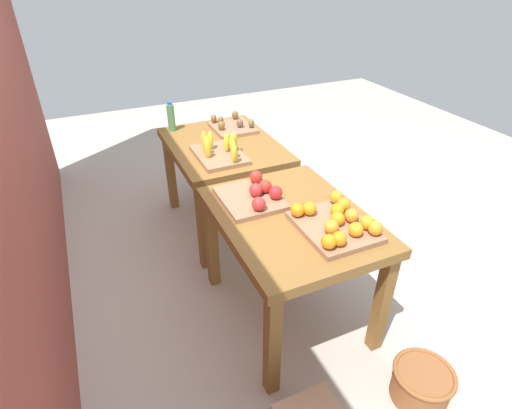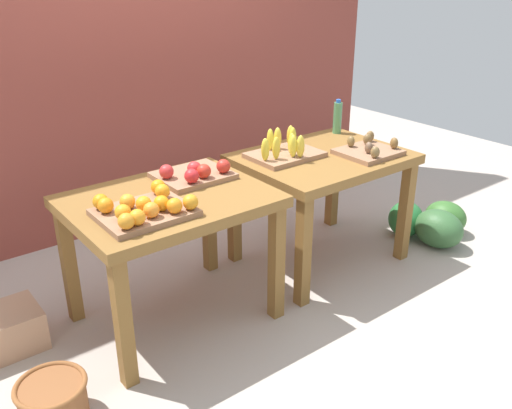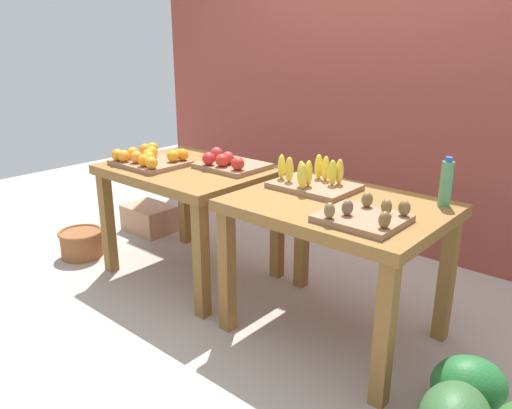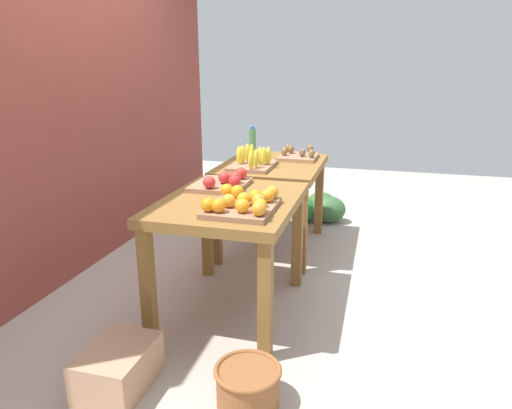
# 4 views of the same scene
# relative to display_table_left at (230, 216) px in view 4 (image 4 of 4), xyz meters

# --- Properties ---
(ground_plane) EXTENTS (8.00, 8.00, 0.00)m
(ground_plane) POSITION_rel_display_table_left_xyz_m (0.56, 0.00, -0.64)
(ground_plane) COLOR #B1A59A
(back_wall) EXTENTS (4.40, 0.12, 3.00)m
(back_wall) POSITION_rel_display_table_left_xyz_m (0.56, 1.35, 0.86)
(back_wall) COLOR brown
(back_wall) RESTS_ON ground_plane
(display_table_left) EXTENTS (1.04, 0.80, 0.75)m
(display_table_left) POSITION_rel_display_table_left_xyz_m (0.00, 0.00, 0.00)
(display_table_left) COLOR brown
(display_table_left) RESTS_ON ground_plane
(display_table_right) EXTENTS (1.04, 0.80, 0.75)m
(display_table_right) POSITION_rel_display_table_left_xyz_m (1.12, 0.00, 0.00)
(display_table_right) COLOR brown
(display_table_right) RESTS_ON ground_plane
(orange_bin) EXTENTS (0.45, 0.38, 0.11)m
(orange_bin) POSITION_rel_display_table_left_xyz_m (-0.22, -0.15, 0.15)
(orange_bin) COLOR #956C4E
(orange_bin) RESTS_ON display_table_left
(apple_bin) EXTENTS (0.40, 0.35, 0.11)m
(apple_bin) POSITION_rel_display_table_left_xyz_m (0.24, 0.12, 0.15)
(apple_bin) COLOR #956C4E
(apple_bin) RESTS_ON display_table_left
(banana_crate) EXTENTS (0.45, 0.32, 0.17)m
(banana_crate) POSITION_rel_display_table_left_xyz_m (0.89, 0.10, 0.16)
(banana_crate) COLOR #956C4E
(banana_crate) RESTS_ON display_table_right
(kiwi_bin) EXTENTS (0.36, 0.33, 0.10)m
(kiwi_bin) POSITION_rel_display_table_left_xyz_m (1.36, -0.17, 0.14)
(kiwi_bin) COLOR #956C4E
(kiwi_bin) RESTS_ON display_table_right
(water_bottle) EXTENTS (0.06, 0.06, 0.24)m
(water_bottle) POSITION_rel_display_table_left_xyz_m (1.53, 0.29, 0.22)
(water_bottle) COLOR #4C8C59
(water_bottle) RESTS_ON display_table_right
(watermelon_pile) EXTENTS (0.62, 0.65, 0.27)m
(watermelon_pile) POSITION_rel_display_table_left_xyz_m (1.97, -0.28, -0.51)
(watermelon_pile) COLOR #376C2D
(watermelon_pile) RESTS_ON ground_plane
(wicker_basket) EXTENTS (0.32, 0.32, 0.20)m
(wicker_basket) POSITION_rel_display_table_left_xyz_m (-0.83, -0.35, -0.54)
(wicker_basket) COLOR brown
(wicker_basket) RESTS_ON ground_plane
(cardboard_produce_box) EXTENTS (0.40, 0.30, 0.22)m
(cardboard_produce_box) POSITION_rel_display_table_left_xyz_m (-0.87, 0.30, -0.53)
(cardboard_produce_box) COLOR tan
(cardboard_produce_box) RESTS_ON ground_plane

